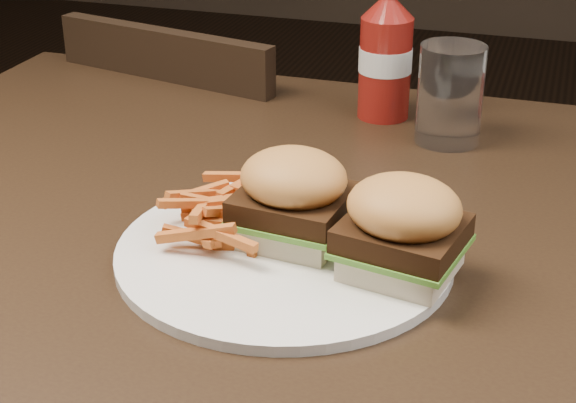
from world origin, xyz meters
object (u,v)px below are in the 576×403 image
(dining_table, at_px, (367,242))
(chair_far, at_px, (237,233))
(plate, at_px, (285,252))
(ketchup_bottle, at_px, (385,69))
(tumbler, at_px, (450,96))

(dining_table, relative_size, chair_far, 3.31)
(dining_table, bearing_deg, chair_far, 123.63)
(plate, bearing_deg, chair_far, 115.30)
(ketchup_bottle, xyz_separation_m, tumbler, (0.09, -0.06, -0.01))
(dining_table, xyz_separation_m, chair_far, (-0.33, 0.50, -0.30))
(dining_table, height_order, plate, plate)
(tumbler, bearing_deg, dining_table, -99.57)
(ketchup_bottle, bearing_deg, tumbler, -33.21)
(chair_far, bearing_deg, dining_table, 136.44)
(chair_far, bearing_deg, tumbler, 156.74)
(chair_far, bearing_deg, ketchup_bottle, 155.89)
(plate, distance_m, tumbler, 0.33)
(plate, bearing_deg, tumbler, 73.30)
(dining_table, distance_m, plate, 0.11)
(dining_table, distance_m, chair_far, 0.67)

